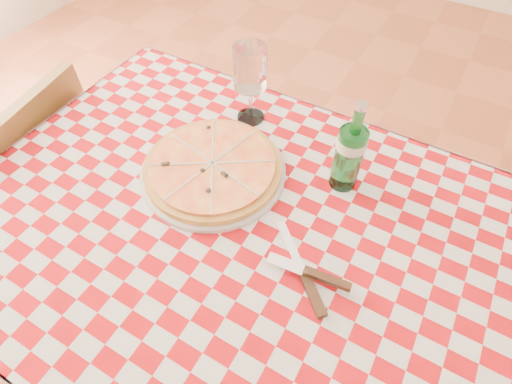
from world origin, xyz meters
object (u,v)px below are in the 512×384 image
at_px(chair_far, 48,180).
at_px(wine_glass, 250,85).
at_px(dining_table, 251,256).
at_px(pizza_plate, 213,167).
at_px(water_bottle, 351,147).

distance_m(chair_far, wine_glass, 0.78).
bearing_deg(dining_table, chair_far, 179.27).
bearing_deg(wine_glass, pizza_plate, -83.79).
bearing_deg(pizza_plate, dining_table, -32.70).
distance_m(dining_table, pizza_plate, 0.22).
xyz_separation_m(chair_far, water_bottle, (0.89, 0.22, 0.40)).
relative_size(dining_table, pizza_plate, 3.52).
bearing_deg(wine_glass, water_bottle, -17.29).
distance_m(chair_far, water_bottle, 1.00).
bearing_deg(pizza_plate, wine_glass, 96.21).
bearing_deg(wine_glass, chair_far, -152.67).
height_order(pizza_plate, water_bottle, water_bottle).
bearing_deg(water_bottle, wine_glass, 162.71).
height_order(chair_far, wine_glass, wine_glass).
xyz_separation_m(water_bottle, wine_glass, (-0.30, 0.09, -0.01)).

